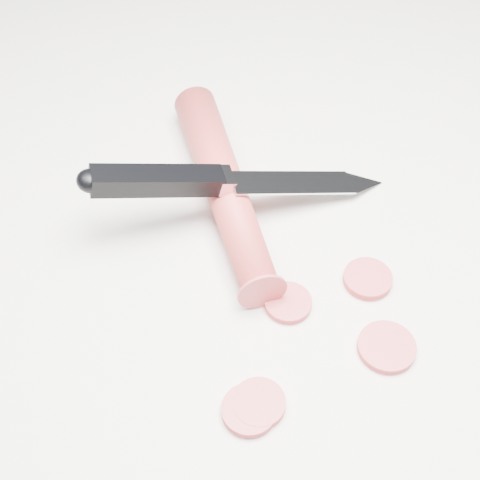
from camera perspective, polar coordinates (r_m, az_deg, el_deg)
ground at (r=0.48m, az=1.91°, el=-1.60°), size 2.40×2.40×0.00m
carrot at (r=0.50m, az=-1.36°, el=4.62°), size 0.09×0.20×0.03m
carrot_slice_0 at (r=0.41m, az=0.79°, el=-14.32°), size 0.03×0.03×0.01m
carrot_slice_1 at (r=0.44m, az=12.40°, el=-8.93°), size 0.04×0.04×0.01m
carrot_slice_2 at (r=0.45m, az=4.12°, el=-5.38°), size 0.03×0.03×0.01m
carrot_slice_3 at (r=0.41m, az=1.61°, el=-13.77°), size 0.03×0.03×0.01m
carrot_slice_4 at (r=0.47m, az=10.84°, el=-3.28°), size 0.03×0.03×0.01m
kitchen_knife at (r=0.48m, az=0.15°, el=5.36°), size 0.23×0.10×0.07m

